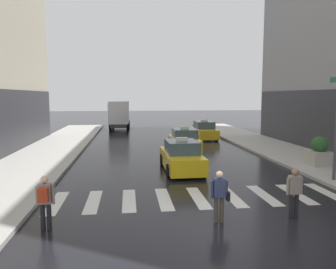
# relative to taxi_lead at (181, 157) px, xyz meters

# --- Properties ---
(ground_plane) EXTENTS (160.00, 160.00, 0.00)m
(ground_plane) POSITION_rel_taxi_lead_xyz_m (-0.09, -7.73, -0.72)
(ground_plane) COLOR black
(crosswalk_markings) EXTENTS (11.30, 2.80, 0.01)m
(crosswalk_markings) POSITION_rel_taxi_lead_xyz_m (-0.09, -4.73, -0.72)
(crosswalk_markings) COLOR silver
(crosswalk_markings) RESTS_ON ground
(taxi_lead) EXTENTS (1.99, 4.57, 1.80)m
(taxi_lead) POSITION_rel_taxi_lead_xyz_m (0.00, 0.00, 0.00)
(taxi_lead) COLOR yellow
(taxi_lead) RESTS_ON ground
(taxi_second) EXTENTS (1.98, 4.56, 1.80)m
(taxi_second) POSITION_rel_taxi_lead_xyz_m (1.21, 6.22, 0.00)
(taxi_second) COLOR yellow
(taxi_second) RESTS_ON ground
(taxi_third) EXTENTS (1.99, 4.57, 1.80)m
(taxi_third) POSITION_rel_taxi_lead_xyz_m (4.20, 12.85, 0.00)
(taxi_third) COLOR gold
(taxi_third) RESTS_ON ground
(box_truck) EXTENTS (2.41, 7.59, 3.35)m
(box_truck) POSITION_rel_taxi_lead_xyz_m (-3.83, 22.78, 1.13)
(box_truck) COLOR #2D2D2D
(box_truck) RESTS_ON ground
(pedestrian_with_backpack) EXTENTS (0.55, 0.43, 1.65)m
(pedestrian_with_backpack) POSITION_rel_taxi_lead_xyz_m (-5.24, -7.32, 0.25)
(pedestrian_with_backpack) COLOR black
(pedestrian_with_backpack) RESTS_ON ground
(pedestrian_with_handbag) EXTENTS (0.60, 0.24, 1.65)m
(pedestrian_with_handbag) POSITION_rel_taxi_lead_xyz_m (0.03, -7.29, 0.21)
(pedestrian_with_handbag) COLOR #473D33
(pedestrian_with_handbag) RESTS_ON ground
(pedestrian_plain_coat) EXTENTS (0.55, 0.24, 1.65)m
(pedestrian_plain_coat) POSITION_rel_taxi_lead_xyz_m (2.53, -7.24, 0.21)
(pedestrian_plain_coat) COLOR black
(pedestrian_plain_coat) RESTS_ON ground
(planter_near_corner) EXTENTS (1.10, 1.10, 1.60)m
(planter_near_corner) POSITION_rel_taxi_lead_xyz_m (7.67, -0.26, 0.15)
(planter_near_corner) COLOR #A8A399
(planter_near_corner) RESTS_ON curb_right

